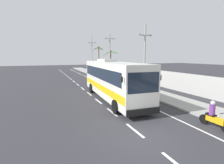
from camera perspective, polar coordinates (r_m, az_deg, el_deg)
ground_plane at (r=9.63m, az=9.79°, el=-17.30°), size 160.00×160.00×0.00m
sidewalk_kerb at (r=21.17m, az=11.24°, el=-2.81°), size 3.20×90.00×0.14m
lane_markings at (r=23.51m, az=-5.01°, el=-1.71°), size 3.66×71.04×0.01m
boundary_wall at (r=26.40m, az=13.48°, el=1.66°), size 0.24×60.00×2.24m
coach_bus_foreground at (r=16.65m, az=-0.05°, el=1.18°), size 3.25×12.34×3.93m
motorcycle_beside_bus at (r=26.14m, az=-2.45°, el=0.83°), size 0.56×1.96×1.67m
motorcycle_trailing at (r=11.86m, az=30.99°, el=-10.01°), size 0.56×1.96×1.60m
utility_pole_mid at (r=24.97m, az=10.91°, el=9.14°), size 2.11×0.24×8.66m
utility_pole_far at (r=37.24m, az=-0.77°, el=9.30°), size 2.39×0.24×8.87m
utility_pole_distant at (r=50.22m, az=-6.75°, el=9.54°), size 2.47×0.24×9.79m
palm_nearest at (r=48.24m, az=-4.48°, el=9.25°), size 2.95×2.91×6.95m
palm_second at (r=42.14m, az=-0.49°, el=8.26°), size 3.85×3.83×5.69m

